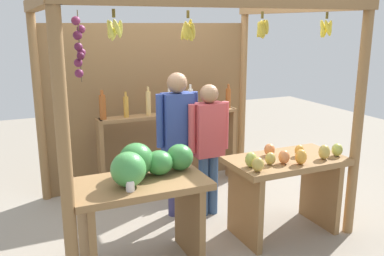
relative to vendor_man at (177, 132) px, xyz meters
name	(u,v)px	position (x,y,z in m)	size (l,w,h in m)	color
ground_plane	(184,213)	(0.07, -0.02, -0.97)	(12.00, 12.00, 0.00)	gray
market_stall	(167,87)	(0.06, 0.45, 0.43)	(2.90, 2.29, 2.35)	olive
fruit_counter_left	(143,187)	(-0.66, -0.81, -0.23)	(1.18, 0.64, 1.10)	olive
fruit_counter_right	(286,178)	(0.82, -0.85, -0.37)	(1.17, 0.64, 0.96)	olive
bottle_shelf_unit	(170,128)	(0.22, 0.80, -0.16)	(1.85, 0.22, 1.36)	olive
vendor_man	(177,132)	(0.00, 0.00, 0.00)	(0.48, 0.22, 1.61)	navy
vendor_woman	(209,139)	(0.31, -0.13, -0.09)	(0.48, 0.20, 1.48)	#324F7A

